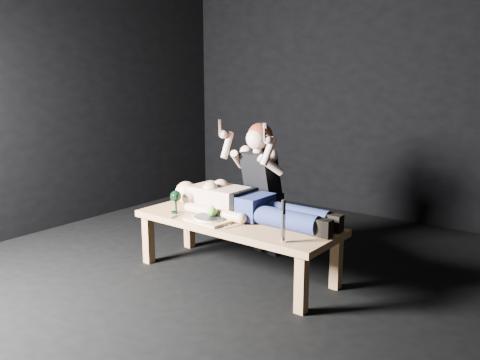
{
  "coord_description": "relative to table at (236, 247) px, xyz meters",
  "views": [
    {
      "loc": [
        1.94,
        -2.66,
        1.52
      ],
      "look_at": [
        -0.25,
        0.29,
        0.75
      ],
      "focal_mm": 36.89,
      "sensor_mm": 36.0,
      "label": 1
    }
  ],
  "objects": [
    {
      "name": "goblet",
      "position": [
        -0.5,
        -0.14,
        0.32
      ],
      "size": [
        0.09,
        0.09,
        0.18
      ],
      "primitive_type": null,
      "rotation": [
        0.0,
        0.0,
        -0.02
      ],
      "color": "black",
      "rests_on": "table"
    },
    {
      "name": "table",
      "position": [
        0.0,
        0.0,
        0.0
      ],
      "size": [
        1.64,
        0.64,
        0.45
      ],
      "primitive_type": "cube",
      "rotation": [
        0.0,
        0.0,
        -0.02
      ],
      "color": "#B3814C",
      "rests_on": "ground"
    },
    {
      "name": "serving_tray",
      "position": [
        -0.13,
        -0.16,
        0.24
      ],
      "size": [
        0.36,
        0.28,
        0.02
      ],
      "primitive_type": "cube",
      "rotation": [
        0.0,
        0.0,
        -0.09
      ],
      "color": "tan",
      "rests_on": "table"
    },
    {
      "name": "carving_knife",
      "position": [
        0.57,
        -0.24,
        0.37
      ],
      "size": [
        0.04,
        0.04,
        0.29
      ],
      "primitive_type": null,
      "rotation": [
        0.0,
        0.0,
        -0.02
      ],
      "color": "#B2B2B7",
      "rests_on": "table"
    },
    {
      "name": "back_wall",
      "position": [
        0.25,
        2.26,
        1.27
      ],
      "size": [
        5.0,
        0.0,
        5.0
      ],
      "primitive_type": "plane",
      "rotation": [
        1.57,
        0.0,
        0.0
      ],
      "color": "black",
      "rests_on": "ground"
    },
    {
      "name": "apple",
      "position": [
        -0.11,
        -0.15,
        0.3
      ],
      "size": [
        0.07,
        0.07,
        0.07
      ],
      "primitive_type": "sphere",
      "color": "#53922B",
      "rests_on": "plate"
    },
    {
      "name": "plate",
      "position": [
        -0.13,
        -0.16,
        0.25
      ],
      "size": [
        0.25,
        0.25,
        0.02
      ],
      "primitive_type": "cylinder",
      "rotation": [
        0.0,
        0.0,
        -0.09
      ],
      "color": "white",
      "rests_on": "serving_tray"
    },
    {
      "name": "spoon_flat",
      "position": [
        0.0,
        -0.12,
        0.23
      ],
      "size": [
        0.15,
        0.12,
        0.01
      ],
      "primitive_type": "cube",
      "rotation": [
        0.0,
        0.0,
        0.9
      ],
      "color": "#B2B2B7",
      "rests_on": "table"
    },
    {
      "name": "fork_flat",
      "position": [
        -0.43,
        -0.2,
        0.23
      ],
      "size": [
        0.06,
        0.17,
        0.01
      ],
      "primitive_type": "cube",
      "rotation": [
        0.0,
        0.0,
        0.28
      ],
      "color": "#B2B2B7",
      "rests_on": "table"
    },
    {
      "name": "lying_man",
      "position": [
        0.05,
        0.11,
        0.35
      ],
      "size": [
        1.55,
        0.5,
        0.25
      ],
      "primitive_type": null,
      "rotation": [
        0.0,
        0.0,
        -0.02
      ],
      "color": "beige",
      "rests_on": "table"
    },
    {
      "name": "knife_flat",
      "position": [
        0.1,
        -0.16,
        0.23
      ],
      "size": [
        0.07,
        0.17,
        0.01
      ],
      "primitive_type": "cube",
      "rotation": [
        0.0,
        0.0,
        -0.35
      ],
      "color": "#B2B2B7",
      "rests_on": "table"
    },
    {
      "name": "kneeling_woman",
      "position": [
        -0.09,
        0.55,
        0.37
      ],
      "size": [
        0.74,
        0.8,
        1.18
      ],
      "primitive_type": null,
      "rotation": [
        0.0,
        0.0,
        -0.17
      ],
      "color": "black",
      "rests_on": "ground"
    },
    {
      "name": "ground",
      "position": [
        0.25,
        -0.24,
        -0.23
      ],
      "size": [
        5.0,
        5.0,
        0.0
      ],
      "primitive_type": "plane",
      "color": "black",
      "rests_on": "ground"
    }
  ]
}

